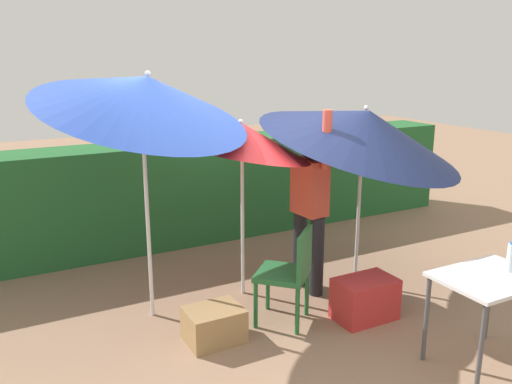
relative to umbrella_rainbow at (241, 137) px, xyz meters
name	(u,v)px	position (x,y,z in m)	size (l,w,h in m)	color
ground_plane	(271,310)	(0.06, -0.49, -1.60)	(24.00, 24.00, 0.00)	#937056
hedge_row	(184,191)	(0.06, 1.80, -0.95)	(8.00, 0.70, 1.30)	#23602D
umbrella_rainbow	(241,137)	(0.00, 0.00, 0.00)	(1.45, 1.43, 1.89)	silver
umbrella_orange	(364,128)	(1.21, -0.33, 0.05)	(2.18, 2.11, 2.22)	silver
umbrella_yellow	(145,95)	(-0.93, -0.03, 0.43)	(1.95, 1.89, 2.55)	silver
person_vendor	(309,203)	(0.63, -0.26, -0.67)	(0.25, 0.56, 1.88)	black
chair_plastic	(290,270)	(0.09, -0.77, -1.09)	(0.62, 0.62, 0.89)	#236633
cooler_box	(365,299)	(0.75, -1.03, -1.41)	(0.56, 0.36, 0.39)	red
crate_cardboard	(214,325)	(-0.64, -0.75, -1.46)	(0.47, 0.37, 0.30)	#9E7A4C
folding_table	(490,287)	(1.08, -2.06, -0.95)	(0.80, 0.60, 0.75)	#4C4C51
bottle_water	(511,257)	(1.29, -2.07, -0.74)	(0.07, 0.07, 0.24)	silver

